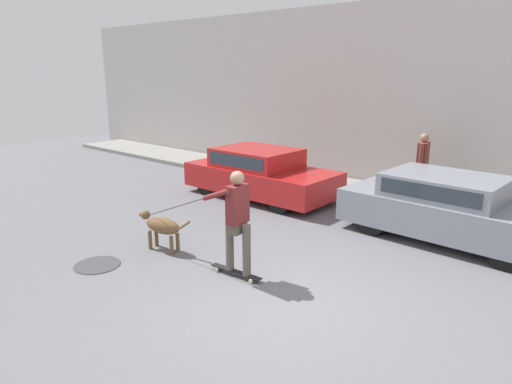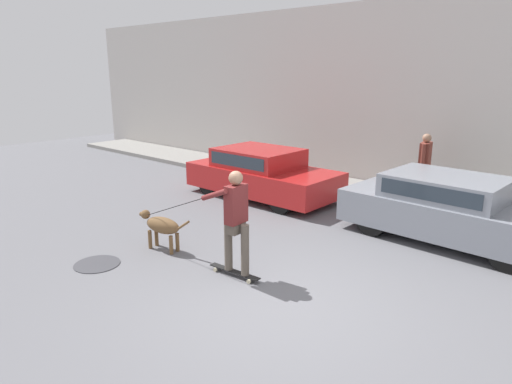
{
  "view_description": "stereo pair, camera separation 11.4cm",
  "coord_description": "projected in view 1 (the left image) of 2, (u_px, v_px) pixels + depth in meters",
  "views": [
    {
      "loc": [
        3.5,
        -4.67,
        3.23
      ],
      "look_at": [
        -2.07,
        1.75,
        0.95
      ],
      "focal_mm": 32.0,
      "sensor_mm": 36.0,
      "label": 1
    },
    {
      "loc": [
        3.58,
        -4.59,
        3.23
      ],
      "look_at": [
        -2.07,
        1.75,
        0.95
      ],
      "focal_mm": 32.0,
      "sensor_mm": 36.0,
      "label": 2
    }
  ],
  "objects": [
    {
      "name": "sidewalk_curb",
      "position": [
        442.0,
        206.0,
        10.92
      ],
      "size": [
        30.0,
        1.93,
        0.14
      ],
      "color": "gray",
      "rests_on": "ground_plane"
    },
    {
      "name": "skateboarder",
      "position": [
        237.0,
        217.0,
        7.1
      ],
      "size": [
        2.69,
        0.54,
        1.75
      ],
      "rotation": [
        0.0,
        0.0,
        3.21
      ],
      "color": "beige",
      "rests_on": "ground_plane"
    },
    {
      "name": "parked_car_0",
      "position": [
        260.0,
        174.0,
        11.84
      ],
      "size": [
        4.01,
        1.81,
        1.27
      ],
      "rotation": [
        0.0,
        0.0,
        -0.0
      ],
      "color": "black",
      "rests_on": "ground_plane"
    },
    {
      "name": "pedestrian_with_bag",
      "position": [
        422.0,
        164.0,
        11.04
      ],
      "size": [
        0.31,
        0.75,
        1.64
      ],
      "rotation": [
        0.0,
        0.0,
        0.2
      ],
      "color": "brown",
      "rests_on": "sidewalk_curb"
    },
    {
      "name": "fire_hydrant",
      "position": [
        216.0,
        165.0,
        14.06
      ],
      "size": [
        0.18,
        0.18,
        0.75
      ],
      "color": "red",
      "rests_on": "ground_plane"
    },
    {
      "name": "dog",
      "position": [
        162.0,
        226.0,
        8.34
      ],
      "size": [
        1.2,
        0.42,
        0.7
      ],
      "rotation": [
        0.0,
        0.0,
        3.3
      ],
      "color": "brown",
      "rests_on": "ground_plane"
    },
    {
      "name": "back_wall",
      "position": [
        469.0,
        100.0,
        11.12
      ],
      "size": [
        32.0,
        0.3,
        5.03
      ],
      "color": "#B2ADA8",
      "rests_on": "ground_plane"
    },
    {
      "name": "ground_plane",
      "position": [
        286.0,
        306.0,
        6.45
      ],
      "size": [
        36.0,
        36.0,
        0.0
      ],
      "primitive_type": "plane",
      "color": "slate"
    },
    {
      "name": "parked_car_1",
      "position": [
        449.0,
        209.0,
        8.8
      ],
      "size": [
        4.13,
        1.86,
        1.29
      ],
      "rotation": [
        0.0,
        0.0,
        -0.04
      ],
      "color": "black",
      "rests_on": "ground_plane"
    },
    {
      "name": "manhole_cover",
      "position": [
        97.0,
        265.0,
        7.79
      ],
      "size": [
        0.77,
        0.77,
        0.01
      ],
      "color": "#38383D",
      "rests_on": "ground_plane"
    }
  ]
}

